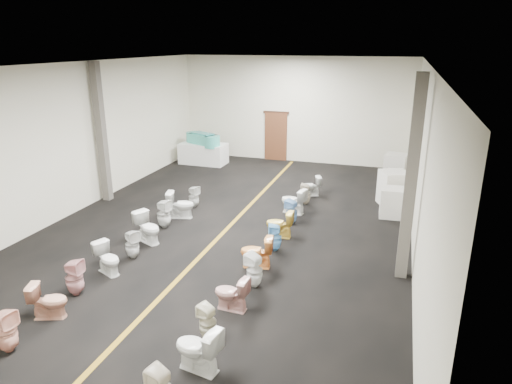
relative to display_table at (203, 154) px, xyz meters
The scene contains 36 objects.
floor 7.32m from the display_table, 60.35° to the right, with size 16.00×16.00×0.00m, color black.
ceiling 8.36m from the display_table, 60.35° to the right, with size 16.00×16.00×0.00m, color black.
wall_back 4.37m from the display_table, 24.58° to the left, with size 10.00×10.00×0.00m, color beige.
wall_left 6.74m from the display_table, 102.32° to the right, with size 16.00×16.00×0.00m, color beige.
wall_right 10.85m from the display_table, 36.39° to the right, with size 16.00×16.00×0.00m, color beige.
aisle_stripe 7.32m from the display_table, 60.35° to the right, with size 0.12×15.60×0.01m, color #916915.
back_door 3.29m from the display_table, 29.51° to the left, with size 1.00×0.10×2.10m, color #562D19.
door_frame 3.65m from the display_table, 29.67° to the left, with size 1.15×0.08×0.10m, color #331C11.
column_left 5.76m from the display_table, 102.00° to the right, with size 0.25×0.25×4.50m, color #59544C.
column_right 11.61m from the display_table, 43.18° to the right, with size 0.25×0.25×4.50m, color #59544C.
display_table is the anchor object (origin of this frame).
bathtub 0.63m from the display_table, behind, with size 1.75×1.17×0.55m.
appliance_crate_a 8.99m from the display_table, 27.00° to the right, with size 0.70×0.70×0.89m, color silver.
appliance_crate_b 8.56m from the display_table, 20.54° to the right, with size 0.82×0.82×1.12m, color white.
appliance_crate_c 8.18m from the display_table, 11.46° to the right, with size 0.68×0.68×0.77m, color silver.
appliance_crate_d 8.02m from the display_table, ahead, with size 0.77×0.77×1.10m, color beige.
toilet_left_1 12.84m from the display_table, 81.10° to the right, with size 0.36×0.37×0.80m, color #F2AD96.
toilet_left_2 11.79m from the display_table, 80.51° to the right, with size 0.40×0.70×0.71m, color tan.
toilet_left_3 10.95m from the display_table, 80.18° to the right, with size 0.36×0.37×0.80m, color #D39495.
toilet_left_4 9.96m from the display_table, 78.61° to the right, with size 0.41×0.71×0.73m, color white.
toilet_left_5 9.17m from the display_table, 76.92° to the right, with size 0.33×0.34×0.73m, color silver.
toilet_left_6 8.21m from the display_table, 76.22° to the right, with size 0.46×0.80×0.82m, color white.
toilet_left_7 7.22m from the display_table, 74.95° to the right, with size 0.38×0.39×0.84m, color silver.
toilet_left_8 6.42m from the display_table, 72.12° to the right, with size 0.46×0.80×0.82m, color white.
toilet_left_9 5.52m from the display_table, 69.22° to the right, with size 0.32×0.32×0.70m, color silver.
toilet_right_1 13.23m from the display_table, 66.45° to the right, with size 0.45×0.79×0.81m, color white.
toilet_right_2 12.43m from the display_table, 65.71° to the right, with size 0.31×0.31×0.68m, color beige.
toilet_right_3 11.55m from the display_table, 63.33° to the right, with size 0.40×0.70×0.71m, color #D59C94.
toilet_right_4 10.75m from the display_table, 60.23° to the right, with size 0.35×0.36×0.78m, color white.
toilet_right_5 9.88m from the display_table, 58.86° to the right, with size 0.43×0.76×0.77m, color #EC9243.
toilet_right_6 9.15m from the display_table, 54.70° to the right, with size 0.33×0.33×0.72m, color #74C1F5.
toilet_right_7 8.40m from the display_table, 51.94° to the right, with size 0.42×0.73×0.75m, color #EEC84D.
toilet_right_8 7.68m from the display_table, 46.70° to the right, with size 0.33×0.34×0.74m, color #7BACE0.
toilet_right_9 6.96m from the display_table, 42.72° to the right, with size 0.45×0.79×0.80m, color white.
toilet_right_10 6.52m from the display_table, 35.53° to the right, with size 0.31×0.32×0.69m, color beige.
toilet_right_11 6.04m from the display_table, 28.71° to the right, with size 0.39×0.68×0.69m, color silver.
Camera 1 is at (4.42, -11.33, 5.07)m, focal length 32.00 mm.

